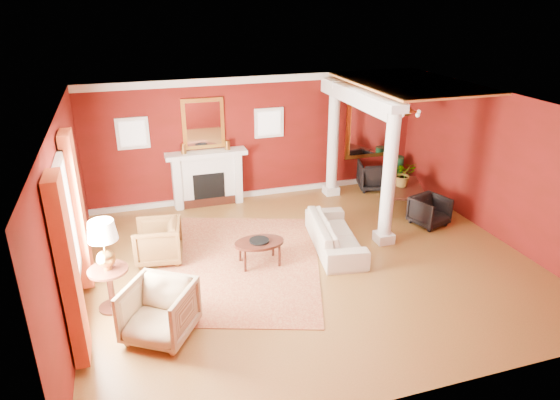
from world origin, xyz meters
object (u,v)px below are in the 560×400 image
object	(u,v)px
coffee_table	(259,244)
dining_table	(405,191)
armchair_leopard	(158,240)
armchair_stripe	(159,309)
side_table	(105,251)
sofa	(335,230)

from	to	relation	value
coffee_table	dining_table	world-z (taller)	dining_table
armchair_leopard	armchair_stripe	xyz separation A→B (m)	(-0.18, -2.29, 0.04)
coffee_table	side_table	world-z (taller)	side_table
armchair_stripe	dining_table	xyz separation A→B (m)	(5.82, 3.09, -0.06)
dining_table	armchair_leopard	bearing A→B (deg)	119.60
dining_table	coffee_table	bearing A→B (deg)	132.80
armchair_stripe	sofa	bearing A→B (deg)	59.20
armchair_stripe	side_table	world-z (taller)	side_table
sofa	side_table	xyz separation A→B (m)	(-4.16, -0.79, 0.63)
dining_table	side_table	bearing A→B (deg)	129.86
armchair_leopard	side_table	bearing A→B (deg)	-23.17
side_table	dining_table	world-z (taller)	side_table
sofa	side_table	world-z (taller)	side_table
side_table	dining_table	bearing A→B (deg)	18.36
dining_table	sofa	bearing A→B (deg)	141.81
sofa	armchair_leopard	xyz separation A→B (m)	(-3.32, 0.55, 0.03)
coffee_table	side_table	xyz separation A→B (m)	(-2.59, -0.63, 0.61)
armchair_stripe	coffee_table	size ratio (longest dim) A/B	1.02
armchair_leopard	dining_table	bearing A→B (deg)	106.92
sofa	coffee_table	bearing A→B (deg)	105.25
armchair_stripe	armchair_leopard	bearing A→B (deg)	118.43
armchair_leopard	dining_table	distance (m)	5.70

